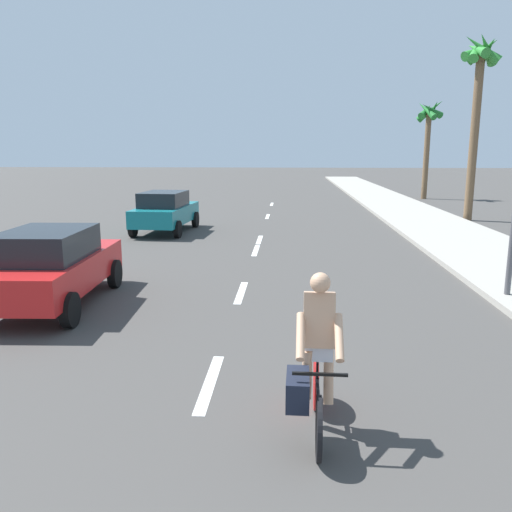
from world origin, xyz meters
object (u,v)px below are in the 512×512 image
parked_car_teal (165,211)px  cyclist (314,362)px  parked_car_red (51,265)px  palm_tree_far (479,78)px  palm_tree_distant (429,124)px

parked_car_teal → cyclist: bearing=-67.1°
cyclist → parked_car_red: size_ratio=0.44×
cyclist → parked_car_red: (-5.06, 4.49, 0.01)m
cyclist → palm_tree_far: bearing=-111.7°
parked_car_red → palm_tree_distant: palm_tree_distant is taller
parked_car_red → palm_tree_far: size_ratio=0.51×
parked_car_red → parked_car_teal: 9.64m
parked_car_teal → palm_tree_distant: size_ratio=0.63×
cyclist → palm_tree_far: palm_tree_far is taller
cyclist → parked_car_teal: cyclist is taller
cyclist → palm_tree_distant: (8.54, 29.25, 3.95)m
parked_car_red → parked_car_teal: bearing=87.4°
cyclist → parked_car_red: 6.77m
cyclist → palm_tree_distant: palm_tree_distant is taller
palm_tree_far → palm_tree_distant: (0.78, 10.87, -1.37)m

